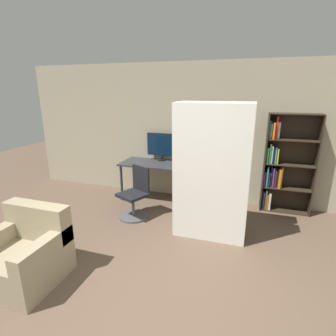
# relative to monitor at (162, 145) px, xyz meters

# --- Properties ---
(ground_plane) EXTENTS (16.00, 16.00, 0.00)m
(ground_plane) POSITION_rel_monitor_xyz_m (0.95, -3.30, -1.08)
(ground_plane) COLOR brown
(wall_back) EXTENTS (8.00, 0.06, 2.70)m
(wall_back) POSITION_rel_monitor_xyz_m (0.95, 0.13, 0.27)
(wall_back) COLOR tan
(wall_back) RESTS_ON ground
(desk) EXTENTS (1.39, 0.70, 0.77)m
(desk) POSITION_rel_monitor_xyz_m (-0.05, -0.24, -0.41)
(desk) COLOR #2D2D33
(desk) RESTS_ON ground
(monitor) EXTENTS (0.62, 0.17, 0.57)m
(monitor) POSITION_rel_monitor_xyz_m (0.00, 0.00, 0.00)
(monitor) COLOR black
(monitor) RESTS_ON desk
(office_chair) EXTENTS (0.58, 0.58, 0.90)m
(office_chair) POSITION_rel_monitor_xyz_m (-0.11, -1.11, -0.73)
(office_chair) COLOR #4C4C51
(office_chair) RESTS_ON ground
(bookshelf) EXTENTS (0.85, 0.31, 1.79)m
(bookshelf) POSITION_rel_monitor_xyz_m (2.32, -0.02, -0.23)
(bookshelf) COLOR #2D2319
(bookshelf) RESTS_ON ground
(mattress_near) EXTENTS (1.07, 0.30, 2.02)m
(mattress_near) POSITION_rel_monitor_xyz_m (1.25, -1.45, -0.08)
(mattress_near) COLOR silver
(mattress_near) RESTS_ON ground
(mattress_far) EXTENTS (1.07, 0.30, 2.02)m
(mattress_far) POSITION_rel_monitor_xyz_m (1.25, -1.14, -0.08)
(mattress_far) COLOR silver
(mattress_far) RESTS_ON ground
(armchair) EXTENTS (0.85, 0.80, 0.85)m
(armchair) POSITION_rel_monitor_xyz_m (-0.66, -2.98, -0.76)
(armchair) COLOR gray
(armchair) RESTS_ON ground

